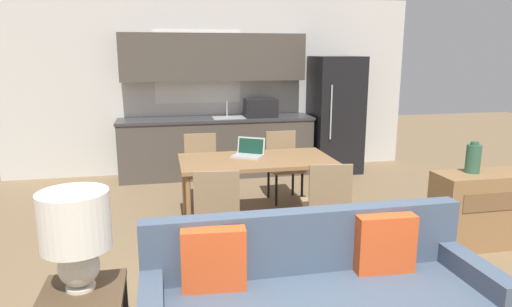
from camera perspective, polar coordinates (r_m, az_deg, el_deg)
The scene contains 13 objects.
wall_back at distance 7.26m, azimuth -5.41°, elevation 8.40°, with size 6.40×0.07×2.70m.
kitchen_counter at distance 7.02m, azimuth -4.90°, elevation 4.07°, with size 2.95×0.65×2.15m.
refrigerator at distance 7.37m, azimuth 9.86°, elevation 4.82°, with size 0.73×0.77×1.81m.
dining_table at distance 4.98m, azimuth 0.01°, elevation -1.32°, with size 1.65×0.87×0.74m.
couch at distance 3.09m, azimuth 7.57°, elevation -17.54°, with size 2.20×0.80×0.85m.
table_lamp at distance 2.70m, azimuth -21.62°, elevation -8.88°, with size 0.38×0.38×0.56m.
credenza at distance 5.07m, azimuth 27.22°, elevation -6.16°, with size 1.14×0.40×0.74m.
vase at distance 4.85m, azimuth 25.52°, elevation -0.54°, with size 0.14×0.14×0.30m.
dining_chair_far_right at distance 5.89m, azimuth 3.44°, elevation -1.14°, with size 0.44×0.44×0.88m.
dining_chair_near_right at distance 4.42m, azimuth 8.85°, elevation -5.93°, with size 0.47×0.47×0.88m.
dining_chair_near_left at distance 4.16m, azimuth -4.90°, elevation -7.02°, with size 0.47×0.47×0.88m.
dining_chair_far_left at distance 5.73m, azimuth -6.84°, elevation -1.58°, with size 0.42×0.42×0.88m.
laptop at distance 5.09m, azimuth -0.87°, elevation 0.24°, with size 0.41×0.38×0.20m.
Camera 1 is at (-0.82, -2.57, 1.88)m, focal length 32.00 mm.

